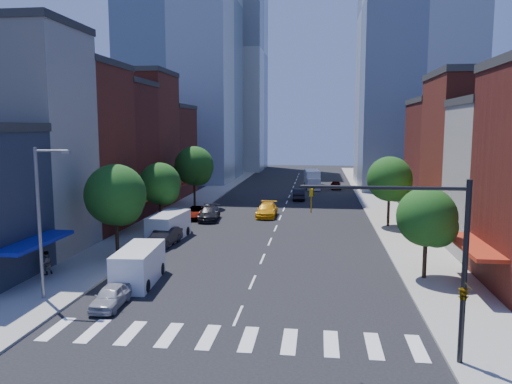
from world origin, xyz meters
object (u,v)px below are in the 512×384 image
(cargo_van_far, at_px, (168,227))
(traffic_car_oncoming, at_px, (299,194))
(traffic_car_far, at_px, (336,185))
(box_truck, at_px, (312,180))
(parked_car_front, at_px, (111,296))
(pedestrian_far, at_px, (46,263))
(parked_car_rear, at_px, (209,213))
(cargo_van_near, at_px, (138,266))
(taxi, at_px, (267,210))
(parked_car_third, at_px, (196,213))
(parked_car_second, at_px, (164,237))

(cargo_van_far, distance_m, traffic_car_oncoming, 29.12)
(traffic_car_far, distance_m, box_truck, 4.03)
(parked_car_front, distance_m, box_truck, 58.75)
(pedestrian_far, bearing_deg, parked_car_rear, -168.32)
(cargo_van_far, bearing_deg, parked_car_rear, 85.10)
(parked_car_front, xyz_separation_m, cargo_van_near, (0.01, 4.45, 0.55))
(traffic_car_oncoming, bearing_deg, taxi, 75.38)
(traffic_car_oncoming, distance_m, traffic_car_far, 14.28)
(parked_car_third, height_order, traffic_car_oncoming, traffic_car_oncoming)
(parked_car_third, bearing_deg, cargo_van_near, -87.40)
(parked_car_third, bearing_deg, traffic_car_far, 58.04)
(parked_car_front, height_order, pedestrian_far, pedestrian_far)
(parked_car_third, distance_m, cargo_van_far, 10.81)
(parked_car_front, xyz_separation_m, traffic_car_oncoming, (9.05, 44.29, 0.15))
(traffic_car_oncoming, bearing_deg, pedestrian_far, 65.84)
(pedestrian_far, bearing_deg, parked_car_third, -163.55)
(parked_car_second, xyz_separation_m, traffic_car_far, (16.23, 42.42, -0.09))
(cargo_van_far, bearing_deg, parked_car_front, -79.12)
(parked_car_second, height_order, taxi, same)
(taxi, bearing_deg, parked_car_third, -164.93)
(cargo_van_far, relative_size, traffic_car_far, 1.44)
(parked_car_second, relative_size, pedestrian_far, 2.87)
(parked_car_front, xyz_separation_m, parked_car_rear, (-0.23, 27.21, 0.13))
(cargo_van_far, bearing_deg, cargo_van_near, -76.94)
(parked_car_second, xyz_separation_m, parked_car_rear, (1.29, 12.23, -0.02))
(parked_car_front, relative_size, taxi, 0.69)
(parked_car_second, relative_size, traffic_car_oncoming, 1.00)
(box_truck, bearing_deg, parked_car_second, -111.38)
(parked_car_front, distance_m, cargo_van_far, 17.42)
(pedestrian_far, bearing_deg, box_truck, -170.16)
(parked_car_second, height_order, parked_car_rear, parked_car_second)
(parked_car_front, relative_size, traffic_car_oncoming, 0.78)
(cargo_van_far, relative_size, pedestrian_far, 3.56)
(cargo_van_near, distance_m, traffic_car_far, 54.95)
(parked_car_second, distance_m, taxi, 16.92)
(parked_car_rear, distance_m, traffic_car_far, 33.68)
(parked_car_second, height_order, traffic_car_oncoming, traffic_car_oncoming)
(parked_car_rear, bearing_deg, box_truck, 64.36)
(taxi, bearing_deg, pedestrian_far, -116.61)
(cargo_van_near, relative_size, taxi, 1.07)
(parked_car_rear, xyz_separation_m, cargo_van_far, (-1.67, -9.90, 0.44))
(parked_car_second, distance_m, traffic_car_oncoming, 31.16)
(cargo_van_far, height_order, pedestrian_far, cargo_van_far)
(parked_car_front, xyz_separation_m, taxi, (5.92, 30.19, 0.15))
(parked_car_second, distance_m, parked_car_rear, 12.29)
(parked_car_third, xyz_separation_m, cargo_van_far, (0.11, -10.80, 0.54))
(parked_car_third, bearing_deg, cargo_van_far, -91.68)
(taxi, xyz_separation_m, box_truck, (4.85, 27.56, 0.66))
(parked_car_front, relative_size, parked_car_second, 0.78)
(parked_car_second, height_order, box_truck, box_truck)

